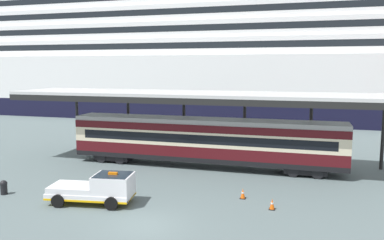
{
  "coord_description": "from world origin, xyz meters",
  "views": [
    {
      "loc": [
        7.95,
        -18.53,
        8.38
      ],
      "look_at": [
        -0.01,
        8.95,
        4.5
      ],
      "focal_mm": 36.71,
      "sensor_mm": 36.0,
      "label": 1
    }
  ],
  "objects_px": {
    "train_carriage": "(204,140)",
    "service_truck": "(99,188)",
    "traffic_cone_near": "(243,193)",
    "traffic_cone_mid": "(272,204)",
    "cruise_ship": "(288,54)",
    "quay_bollard": "(4,187)"
  },
  "relations": [
    {
      "from": "service_truck",
      "to": "traffic_cone_near",
      "type": "height_order",
      "value": "service_truck"
    },
    {
      "from": "traffic_cone_near",
      "to": "service_truck",
      "type": "bearing_deg",
      "value": -158.12
    },
    {
      "from": "service_truck",
      "to": "quay_bollard",
      "type": "height_order",
      "value": "service_truck"
    },
    {
      "from": "traffic_cone_mid",
      "to": "quay_bollard",
      "type": "height_order",
      "value": "quay_bollard"
    },
    {
      "from": "service_truck",
      "to": "traffic_cone_near",
      "type": "relative_size",
      "value": 7.99
    },
    {
      "from": "cruise_ship",
      "to": "quay_bollard",
      "type": "height_order",
      "value": "cruise_ship"
    },
    {
      "from": "train_carriage",
      "to": "service_truck",
      "type": "bearing_deg",
      "value": -111.07
    },
    {
      "from": "train_carriage",
      "to": "traffic_cone_near",
      "type": "xyz_separation_m",
      "value": [
        4.36,
        -7.1,
        -1.97
      ]
    },
    {
      "from": "train_carriage",
      "to": "quay_bollard",
      "type": "distance_m",
      "value": 15.41
    },
    {
      "from": "traffic_cone_mid",
      "to": "quay_bollard",
      "type": "distance_m",
      "value": 17.43
    },
    {
      "from": "traffic_cone_near",
      "to": "traffic_cone_mid",
      "type": "distance_m",
      "value": 2.45
    },
    {
      "from": "train_carriage",
      "to": "traffic_cone_mid",
      "type": "bearing_deg",
      "value": -53.53
    },
    {
      "from": "cruise_ship",
      "to": "quay_bollard",
      "type": "relative_size",
      "value": 146.01
    },
    {
      "from": "cruise_ship",
      "to": "train_carriage",
      "type": "bearing_deg",
      "value": -96.77
    },
    {
      "from": "train_carriage",
      "to": "traffic_cone_near",
      "type": "relative_size",
      "value": 33.38
    },
    {
      "from": "traffic_cone_mid",
      "to": "quay_bollard",
      "type": "bearing_deg",
      "value": -173.06
    },
    {
      "from": "train_carriage",
      "to": "service_truck",
      "type": "height_order",
      "value": "train_carriage"
    },
    {
      "from": "train_carriage",
      "to": "traffic_cone_near",
      "type": "distance_m",
      "value": 8.57
    },
    {
      "from": "cruise_ship",
      "to": "traffic_cone_mid",
      "type": "bearing_deg",
      "value": -88.09
    },
    {
      "from": "cruise_ship",
      "to": "train_carriage",
      "type": "distance_m",
      "value": 40.87
    },
    {
      "from": "cruise_ship",
      "to": "traffic_cone_near",
      "type": "bearing_deg",
      "value": -90.43
    },
    {
      "from": "quay_bollard",
      "to": "service_truck",
      "type": "bearing_deg",
      "value": 1.6
    }
  ]
}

